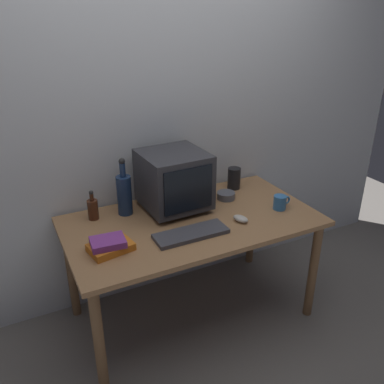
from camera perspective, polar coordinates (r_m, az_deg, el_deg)
ground_plane at (r=2.85m, az=-0.00°, el=-16.64°), size 6.00×6.00×0.00m
back_wall at (r=2.65m, az=-4.61°, el=10.75°), size 4.00×0.08×2.50m
desk at (r=2.48m, az=-0.00°, el=-5.54°), size 1.51×0.81×0.72m
crt_monitor at (r=2.49m, az=-2.58°, el=1.68°), size 0.40×0.40×0.37m
keyboard at (r=2.27m, az=-0.13°, el=-5.87°), size 0.42×0.15×0.02m
computer_mouse at (r=2.42m, az=6.85°, el=-3.75°), size 0.09×0.11×0.04m
bottle_tall at (r=2.48m, az=-9.51°, el=-0.19°), size 0.09×0.09×0.36m
bottle_short at (r=2.48m, az=-13.78°, el=-2.28°), size 0.06×0.06×0.19m
book_stack at (r=2.16m, az=-11.51°, el=-7.36°), size 0.24×0.19×0.07m
mug at (r=2.60m, az=12.30°, el=-1.42°), size 0.12×0.08×0.09m
cd_spindle at (r=2.70m, az=4.80°, el=-0.50°), size 0.12×0.12×0.04m
metal_canister at (r=2.84m, az=5.93°, el=1.93°), size 0.09×0.09×0.15m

